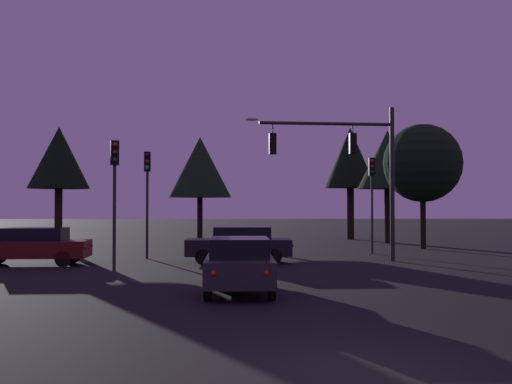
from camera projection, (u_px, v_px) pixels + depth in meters
name	position (u px, v px, depth m)	size (l,w,h in m)	color
ground_plane	(262.00, 250.00, 33.36)	(168.00, 168.00, 0.00)	black
traffic_signal_mast_arm	(350.00, 158.00, 26.61)	(6.49, 0.67, 6.69)	#232326
traffic_light_corner_left	(147.00, 183.00, 28.04)	(0.33, 0.37, 4.87)	#232326
traffic_light_corner_right	(372.00, 186.00, 30.86)	(0.31, 0.36, 4.81)	#232326
traffic_light_median	(115.00, 179.00, 22.53)	(0.36, 0.38, 4.78)	#232326
car_nearside_lane	(239.00, 264.00, 16.84)	(1.83, 4.03, 1.52)	#232328
car_crossing_left	(239.00, 244.00, 25.91)	(4.47, 1.86, 1.52)	black
car_crossing_right	(31.00, 246.00, 24.83)	(4.70, 1.97, 1.52)	#4C0F0F
tree_behind_sign	(59.00, 158.00, 34.12)	(3.36, 3.36, 6.80)	black
tree_left_far	(387.00, 160.00, 39.94)	(3.87, 3.87, 7.30)	black
tree_center_horizon	(200.00, 167.00, 39.53)	(4.02, 4.02, 6.84)	black
tree_right_cluster	(423.00, 163.00, 34.54)	(4.39, 4.39, 6.99)	black
tree_lot_edge	(350.00, 159.00, 44.48)	(3.67, 3.67, 8.07)	black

